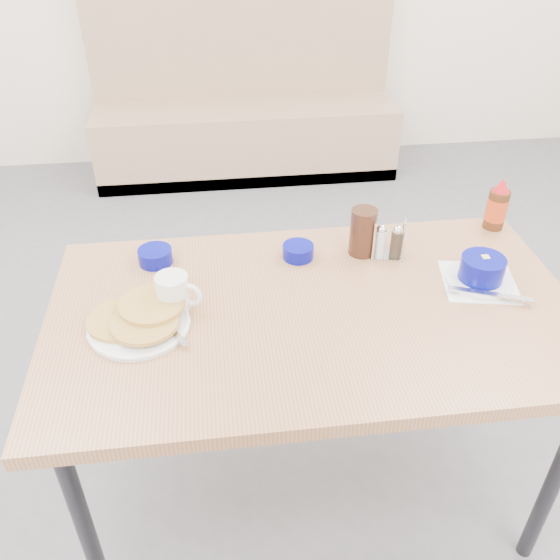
{
  "coord_description": "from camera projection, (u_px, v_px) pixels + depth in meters",
  "views": [
    {
      "loc": [
        -0.24,
        -0.96,
        1.73
      ],
      "look_at": [
        -0.09,
        0.3,
        0.82
      ],
      "focal_mm": 38.0,
      "sensor_mm": 36.0,
      "label": 1
    }
  ],
  "objects": [
    {
      "name": "pancake_plate",
      "position": [
        139.0,
        320.0,
        1.49
      ],
      "size": [
        0.26,
        0.26,
        0.05
      ],
      "rotation": [
        0.0,
        0.0,
        0.21
      ],
      "color": "white",
      "rests_on": "dining_table"
    },
    {
      "name": "amber_tumbler",
      "position": [
        363.0,
        232.0,
        1.74
      ],
      "size": [
        0.09,
        0.09,
        0.14
      ],
      "primitive_type": "cylinder",
      "rotation": [
        0.0,
        0.0,
        -0.14
      ],
      "color": "#361C11",
      "rests_on": "dining_table"
    },
    {
      "name": "condiment_caddy",
      "position": [
        388.0,
        243.0,
        1.74
      ],
      "size": [
        0.11,
        0.08,
        0.12
      ],
      "rotation": [
        0.0,
        0.0,
        -0.23
      ],
      "color": "silver",
      "rests_on": "dining_table"
    },
    {
      "name": "creamer_bowl",
      "position": [
        155.0,
        256.0,
        1.72
      ],
      "size": [
        0.1,
        0.1,
        0.04
      ],
      "rotation": [
        0.0,
        0.0,
        -0.12
      ],
      "color": "#050981",
      "rests_on": "dining_table"
    },
    {
      "name": "grits_setting",
      "position": [
        481.0,
        272.0,
        1.63
      ],
      "size": [
        0.23,
        0.24,
        0.08
      ],
      "rotation": [
        0.0,
        0.0,
        -0.18
      ],
      "color": "white",
      "rests_on": "dining_table"
    },
    {
      "name": "coffee_mug",
      "position": [
        174.0,
        292.0,
        1.54
      ],
      "size": [
        0.12,
        0.09,
        0.1
      ],
      "rotation": [
        0.0,
        0.0,
        -0.41
      ],
      "color": "white",
      "rests_on": "dining_table"
    },
    {
      "name": "booth_bench",
      "position": [
        245.0,
        117.0,
        3.84
      ],
      "size": [
        1.9,
        0.56,
        1.22
      ],
      "color": "tan",
      "rests_on": "ground"
    },
    {
      "name": "butter_bowl",
      "position": [
        298.0,
        251.0,
        1.75
      ],
      "size": [
        0.09,
        0.09,
        0.04
      ],
      "rotation": [
        0.0,
        0.0,
        0.2
      ],
      "color": "#050981",
      "rests_on": "dining_table"
    },
    {
      "name": "syrup_bottle",
      "position": [
        497.0,
        207.0,
        1.86
      ],
      "size": [
        0.07,
        0.07,
        0.17
      ],
      "rotation": [
        0.0,
        0.0,
        -0.38
      ],
      "color": "#47230F",
      "rests_on": "dining_table"
    },
    {
      "name": "ground",
      "position": [
        320.0,
        553.0,
        1.81
      ],
      "size": [
        6.0,
        6.0,
        0.0
      ],
      "primitive_type": "plane",
      "color": "slate",
      "rests_on": "ground"
    },
    {
      "name": "dining_table",
      "position": [
        314.0,
        325.0,
        1.6
      ],
      "size": [
        1.4,
        0.8,
        0.76
      ],
      "color": "#B17A51",
      "rests_on": "ground"
    }
  ]
}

